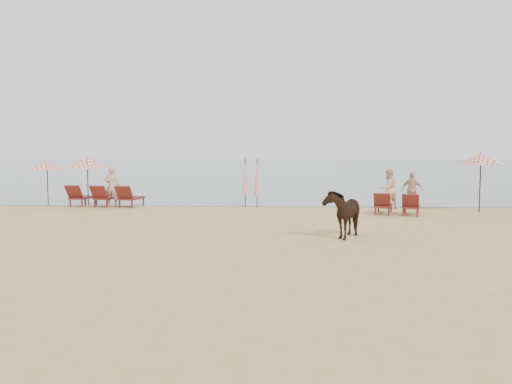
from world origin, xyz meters
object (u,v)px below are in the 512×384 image
lounger_cluster_left (105,196)px  umbrella_open_left_a (47,166)px  umbrella_closed_right (257,177)px  cow (343,213)px  beachgoer_left (112,186)px  beachgoer_right_b (412,190)px  lounger_cluster_right (397,204)px  umbrella_open_left_b (87,162)px  umbrella_closed_left (245,176)px  beachgoer_right_a (388,189)px  umbrella_open_right (481,159)px

lounger_cluster_left → umbrella_open_left_a: umbrella_open_left_a is taller
umbrella_open_left_a → umbrella_closed_right: (10.15, -0.68, -0.51)m
umbrella_closed_right → cow: bearing=-70.2°
umbrella_open_left_a → beachgoer_left: umbrella_open_left_a is taller
beachgoer_right_b → lounger_cluster_right: bearing=92.8°
umbrella_open_left_b → umbrella_open_left_a: bearing=150.2°
umbrella_closed_right → cow: 8.50m
lounger_cluster_right → umbrella_closed_left: umbrella_closed_left is taller
beachgoer_right_b → beachgoer_right_a: bearing=48.0°
umbrella_open_left_a → umbrella_open_left_b: bearing=-16.8°
umbrella_open_left_b → cow: bearing=-62.5°
lounger_cluster_right → beachgoer_right_a: size_ratio=1.19×
umbrella_open_left_b → umbrella_open_right: 17.74m
umbrella_open_left_b → lounger_cluster_right: bearing=-37.3°
beachgoer_right_a → beachgoer_left: bearing=-30.1°
umbrella_closed_left → beachgoer_right_b: 7.68m
umbrella_open_right → lounger_cluster_right: bearing=-144.6°
umbrella_open_left_a → beachgoer_right_b: size_ratio=1.27×
cow → beachgoer_right_b: 9.02m
umbrella_open_left_a → umbrella_closed_left: 9.62m
lounger_cluster_left → beachgoer_right_a: size_ratio=1.88×
lounger_cluster_right → umbrella_closed_right: bearing=173.3°
lounger_cluster_left → beachgoer_left: size_ratio=1.77×
umbrella_open_left_a → cow: (13.01, -8.66, -1.16)m
umbrella_open_right → umbrella_open_left_a: bearing=-166.3°
lounger_cluster_left → umbrella_closed_left: (6.60, 0.02, 0.95)m
umbrella_closed_right → beachgoer_right_b: 7.12m
umbrella_open_left_b → cow: 13.94m
lounger_cluster_right → beachgoer_right_a: bearing=103.5°
umbrella_closed_right → beachgoer_left: size_ratio=1.18×
lounger_cluster_left → umbrella_closed_right: size_ratio=1.50×
umbrella_closed_left → beachgoer_right_b: umbrella_closed_left is taller
lounger_cluster_right → beachgoer_right_b: (1.31, 2.56, 0.40)m
lounger_cluster_right → umbrella_open_left_b: bearing=-175.2°
umbrella_open_right → cow: umbrella_open_right is taller
umbrella_closed_right → umbrella_open_right: bearing=-9.4°
umbrella_closed_left → lounger_cluster_left: bearing=-179.8°
cow → beachgoer_right_a: bearing=92.5°
umbrella_open_left_b → beachgoer_left: size_ratio=1.27×
umbrella_open_right → cow: 9.35m
umbrella_open_left_a → cow: size_ratio=1.22×
umbrella_open_right → beachgoer_right_b: umbrella_open_right is taller
beachgoer_left → cow: bearing=136.6°
umbrella_open_right → umbrella_closed_left: 10.23m
lounger_cluster_left → umbrella_open_left_a: (-2.99, 0.60, 1.41)m
umbrella_open_left_a → beachgoer_left: (3.37, -0.71, -0.94)m
umbrella_open_right → cow: bearing=-115.7°
lounger_cluster_right → umbrella_open_left_b: 14.33m
umbrella_open_left_b → umbrella_open_right: size_ratio=0.96×
umbrella_open_right → umbrella_closed_left: (-10.06, 1.67, -0.83)m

